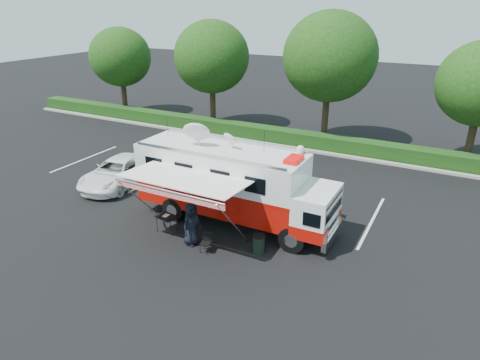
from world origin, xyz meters
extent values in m
plane|color=black|center=(0.00, 0.00, 0.00)|extent=(120.00, 120.00, 0.00)
cube|color=#9E998E|center=(4.00, 11.00, 0.07)|extent=(60.00, 0.35, 0.15)
cube|color=black|center=(4.00, 11.90, 0.50)|extent=(60.00, 1.20, 1.00)
cylinder|color=black|center=(-18.00, 13.00, 2.00)|extent=(0.44, 0.44, 4.00)
ellipsoid|color=#14380F|center=(-18.00, 13.00, 4.96)|extent=(5.12, 5.12, 4.86)
cylinder|color=black|center=(-9.00, 13.00, 2.20)|extent=(0.44, 0.44, 4.40)
ellipsoid|color=#14380F|center=(-9.00, 13.00, 5.46)|extent=(5.63, 5.63, 5.35)
cylinder|color=black|center=(0.00, 13.00, 2.40)|extent=(0.44, 0.44, 4.80)
ellipsoid|color=#14380F|center=(0.00, 13.00, 5.95)|extent=(6.14, 6.14, 5.84)
cylinder|color=black|center=(9.00, 13.00, 2.00)|extent=(0.44, 0.44, 4.00)
cube|color=silver|center=(-12.50, 3.00, 0.00)|extent=(0.12, 5.50, 0.01)
cube|color=silver|center=(-6.50, 3.00, 0.00)|extent=(0.12, 5.50, 0.01)
cube|color=silver|center=(-0.50, 3.00, 0.00)|extent=(0.12, 5.50, 0.01)
cube|color=silver|center=(5.50, 3.00, 0.00)|extent=(0.12, 5.50, 0.01)
cube|color=black|center=(0.00, 0.00, 0.55)|extent=(8.54, 1.39, 0.30)
cylinder|color=black|center=(3.18, -1.09, 0.55)|extent=(1.09, 0.32, 1.09)
cylinder|color=black|center=(3.18, 1.09, 0.55)|extent=(1.09, 0.32, 1.09)
cylinder|color=black|center=(-2.58, -1.09, 0.55)|extent=(1.09, 0.32, 1.09)
cylinder|color=black|center=(-2.58, 1.09, 0.55)|extent=(1.09, 0.32, 1.09)
cube|color=silver|center=(4.52, 0.00, 0.60)|extent=(0.20, 2.48, 0.40)
cube|color=silver|center=(3.77, 0.00, 1.54)|extent=(1.39, 2.48, 1.69)
cube|color=#AC0F06|center=(3.77, 0.00, 0.94)|extent=(1.41, 2.50, 0.55)
cube|color=black|center=(4.42, 0.00, 1.84)|extent=(0.12, 2.18, 0.70)
cube|color=#AC0F06|center=(-0.70, 0.00, 1.29)|extent=(7.55, 2.48, 1.19)
cube|color=#AC0F06|center=(-0.70, 0.00, 1.89)|extent=(7.57, 2.50, 0.10)
cube|color=silver|center=(-0.70, 0.00, 2.63)|extent=(7.55, 2.48, 1.39)
cube|color=silver|center=(-0.70, 0.00, 3.37)|extent=(7.55, 2.48, 0.08)
cube|color=#CC0505|center=(2.68, 0.00, 3.51)|extent=(0.55, 0.94, 0.16)
sphere|color=silver|center=(2.58, 0.99, 3.61)|extent=(0.34, 0.34, 0.34)
ellipsoid|color=silver|center=(-1.79, -0.15, 4.07)|extent=(1.19, 1.19, 0.36)
ellipsoid|color=silver|center=(-0.30, 0.20, 3.87)|extent=(0.70, 0.70, 0.20)
cylinder|color=black|center=(-3.77, 0.40, 3.87)|extent=(0.02, 0.02, 0.99)
cylinder|color=black|center=(-2.18, 0.40, 3.87)|extent=(0.02, 0.02, 0.99)
cylinder|color=black|center=(1.19, 0.40, 3.87)|extent=(0.02, 0.02, 0.99)
cube|color=white|center=(-0.89, -2.43, 2.88)|extent=(4.97, 2.38, 0.21)
cube|color=red|center=(-0.89, -3.60, 2.70)|extent=(4.97, 0.04, 0.28)
cylinder|color=#B2B2B7|center=(-0.89, -3.62, 2.82)|extent=(4.97, 0.07, 0.07)
cylinder|color=#B2B2B7|center=(-3.13, -2.51, 1.42)|extent=(0.05, 2.57, 2.86)
cylinder|color=#B2B2B7|center=(1.34, -2.51, 1.42)|extent=(0.05, 2.57, 2.86)
imported|color=white|center=(-7.76, 0.89, 0.00)|extent=(3.07, 5.34, 1.40)
imported|color=black|center=(-0.67, -2.45, 0.00)|extent=(0.79, 1.02, 1.85)
cube|color=black|center=(-2.20, -2.12, 0.73)|extent=(0.99, 0.79, 0.04)
cylinder|color=black|center=(-2.57, -2.35, 0.36)|extent=(0.02, 0.02, 0.73)
cylinder|color=black|center=(-2.57, -1.89, 0.36)|extent=(0.02, 0.02, 0.73)
cylinder|color=black|center=(-1.84, -2.35, 0.36)|extent=(0.02, 0.02, 0.73)
cylinder|color=black|center=(-1.84, -1.89, 0.36)|extent=(0.02, 0.02, 0.73)
cube|color=silver|center=(-2.25, -2.07, 0.75)|extent=(0.23, 0.31, 0.01)
cube|color=black|center=(0.16, -2.75, 0.39)|extent=(0.48, 0.48, 0.03)
cube|color=black|center=(0.16, -2.55, 0.61)|extent=(0.39, 0.14, 0.44)
cylinder|color=black|center=(0.00, -2.91, 0.20)|extent=(0.02, 0.02, 0.39)
cylinder|color=black|center=(0.00, -2.59, 0.20)|extent=(0.02, 0.02, 0.39)
cylinder|color=black|center=(0.32, -2.91, 0.20)|extent=(0.02, 0.02, 0.39)
cylinder|color=black|center=(0.32, -2.59, 0.20)|extent=(0.02, 0.02, 0.39)
cylinder|color=black|center=(2.04, -1.76, 0.36)|extent=(0.47, 0.47, 0.73)
cylinder|color=black|center=(2.04, -1.76, 0.75)|extent=(0.51, 0.51, 0.04)
camera|label=1|loc=(8.24, -15.09, 9.30)|focal=32.00mm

